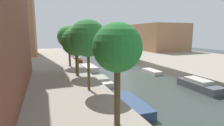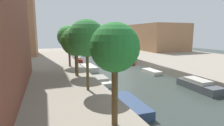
{
  "view_description": "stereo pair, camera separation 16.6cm",
  "coord_description": "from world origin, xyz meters",
  "px_view_note": "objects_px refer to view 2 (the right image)",
  "views": [
    {
      "loc": [
        -9.54,
        -20.96,
        5.31
      ],
      "look_at": [
        -0.04,
        3.88,
        0.81
      ],
      "focal_mm": 28.4,
      "sensor_mm": 36.0,
      "label": 1
    },
    {
      "loc": [
        -9.39,
        -21.02,
        5.31
      ],
      "look_at": [
        -0.04,
        3.88,
        0.81
      ],
      "focal_mm": 28.4,
      "sensor_mm": 36.0,
      "label": 2
    }
  ],
  "objects_px": {
    "street_tree_1": "(87,38)",
    "moored_boat_right_1": "(199,85)",
    "moored_boat_left_4": "(77,60)",
    "street_tree_3": "(69,37)",
    "moored_boat_left_1": "(130,105)",
    "parked_car": "(129,50)",
    "moored_boat_right_2": "(152,72)",
    "street_tree_0": "(115,48)",
    "moored_boat_right_4": "(114,57)",
    "moored_boat_left_2": "(101,81)",
    "moored_boat_right_5": "(102,54)",
    "moored_boat_left_3": "(89,68)",
    "low_block_right": "(157,37)",
    "moored_boat_right_3": "(126,62)",
    "street_tree_2": "(76,42)"
  },
  "relations": [
    {
      "from": "moored_boat_left_1",
      "to": "moored_boat_left_2",
      "type": "relative_size",
      "value": 1.11
    },
    {
      "from": "low_block_right",
      "to": "moored_boat_left_2",
      "type": "height_order",
      "value": "low_block_right"
    },
    {
      "from": "street_tree_1",
      "to": "street_tree_3",
      "type": "bearing_deg",
      "value": 90.0
    },
    {
      "from": "parked_car",
      "to": "moored_boat_right_3",
      "type": "height_order",
      "value": "parked_car"
    },
    {
      "from": "street_tree_0",
      "to": "street_tree_1",
      "type": "xyz_separation_m",
      "value": [
        -0.0,
        5.6,
        0.3
      ]
    },
    {
      "from": "street_tree_3",
      "to": "moored_boat_left_1",
      "type": "distance_m",
      "value": 13.83
    },
    {
      "from": "moored_boat_left_4",
      "to": "moored_boat_right_1",
      "type": "distance_m",
      "value": 22.51
    },
    {
      "from": "moored_boat_right_2",
      "to": "moored_boat_left_1",
      "type": "bearing_deg",
      "value": -130.3
    },
    {
      "from": "moored_boat_right_4",
      "to": "moored_boat_left_2",
      "type": "bearing_deg",
      "value": -115.61
    },
    {
      "from": "street_tree_3",
      "to": "parked_car",
      "type": "xyz_separation_m",
      "value": [
        15.09,
        13.27,
        -3.26
      ]
    },
    {
      "from": "moored_boat_right_4",
      "to": "moored_boat_left_3",
      "type": "bearing_deg",
      "value": -128.03
    },
    {
      "from": "low_block_right",
      "to": "street_tree_0",
      "type": "relative_size",
      "value": 3.06
    },
    {
      "from": "street_tree_1",
      "to": "moored_boat_left_4",
      "type": "xyz_separation_m",
      "value": [
        2.66,
        20.47,
        -4.58
      ]
    },
    {
      "from": "parked_car",
      "to": "moored_boat_left_4",
      "type": "height_order",
      "value": "parked_car"
    },
    {
      "from": "street_tree_3",
      "to": "moored_boat_left_3",
      "type": "bearing_deg",
      "value": 23.33
    },
    {
      "from": "low_block_right",
      "to": "street_tree_3",
      "type": "bearing_deg",
      "value": -146.46
    },
    {
      "from": "street_tree_0",
      "to": "moored_boat_left_2",
      "type": "distance_m",
      "value": 11.29
    },
    {
      "from": "moored_boat_left_2",
      "to": "moored_boat_right_4",
      "type": "height_order",
      "value": "moored_boat_right_4"
    },
    {
      "from": "parked_car",
      "to": "moored_boat_left_1",
      "type": "distance_m",
      "value": 29.03
    },
    {
      "from": "parked_car",
      "to": "moored_boat_right_5",
      "type": "xyz_separation_m",
      "value": [
        -4.9,
        5.24,
        -1.29
      ]
    },
    {
      "from": "moored_boat_right_1",
      "to": "street_tree_0",
      "type": "bearing_deg",
      "value": -154.69
    },
    {
      "from": "street_tree_3",
      "to": "moored_boat_right_1",
      "type": "distance_m",
      "value": 15.97
    },
    {
      "from": "parked_car",
      "to": "moored_boat_right_1",
      "type": "bearing_deg",
      "value": -100.53
    },
    {
      "from": "moored_boat_left_3",
      "to": "moored_boat_right_2",
      "type": "relative_size",
      "value": 1.35
    },
    {
      "from": "street_tree_2",
      "to": "moored_boat_right_1",
      "type": "height_order",
      "value": "street_tree_2"
    },
    {
      "from": "low_block_right",
      "to": "street_tree_0",
      "type": "height_order",
      "value": "low_block_right"
    },
    {
      "from": "moored_boat_left_1",
      "to": "moored_boat_right_3",
      "type": "relative_size",
      "value": 0.91
    },
    {
      "from": "street_tree_0",
      "to": "moored_boat_left_2",
      "type": "height_order",
      "value": "street_tree_0"
    },
    {
      "from": "low_block_right",
      "to": "moored_boat_right_3",
      "type": "distance_m",
      "value": 18.88
    },
    {
      "from": "moored_boat_left_2",
      "to": "moored_boat_right_5",
      "type": "relative_size",
      "value": 1.14
    },
    {
      "from": "parked_car",
      "to": "moored_boat_right_3",
      "type": "distance_m",
      "value": 10.09
    },
    {
      "from": "moored_boat_left_1",
      "to": "moored_boat_right_1",
      "type": "relative_size",
      "value": 0.95
    },
    {
      "from": "street_tree_3",
      "to": "moored_boat_right_1",
      "type": "height_order",
      "value": "street_tree_3"
    },
    {
      "from": "street_tree_1",
      "to": "street_tree_2",
      "type": "xyz_separation_m",
      "value": [
        0.0,
        5.03,
        -0.48
      ]
    },
    {
      "from": "street_tree_0",
      "to": "street_tree_2",
      "type": "height_order",
      "value": "street_tree_2"
    },
    {
      "from": "street_tree_2",
      "to": "moored_boat_left_1",
      "type": "bearing_deg",
      "value": -71.51
    },
    {
      "from": "moored_boat_left_3",
      "to": "moored_boat_right_1",
      "type": "relative_size",
      "value": 0.92
    },
    {
      "from": "street_tree_0",
      "to": "moored_boat_right_2",
      "type": "xyz_separation_m",
      "value": [
        10.23,
        12.48,
        -4.4
      ]
    },
    {
      "from": "street_tree_1",
      "to": "moored_boat_right_1",
      "type": "distance_m",
      "value": 11.49
    },
    {
      "from": "street_tree_0",
      "to": "moored_boat_right_1",
      "type": "height_order",
      "value": "street_tree_0"
    },
    {
      "from": "moored_boat_left_3",
      "to": "moored_boat_right_3",
      "type": "relative_size",
      "value": 0.88
    },
    {
      "from": "low_block_right",
      "to": "moored_boat_left_1",
      "type": "height_order",
      "value": "low_block_right"
    },
    {
      "from": "parked_car",
      "to": "moored_boat_left_2",
      "type": "bearing_deg",
      "value": -123.35
    },
    {
      "from": "moored_boat_right_4",
      "to": "street_tree_0",
      "type": "bearing_deg",
      "value": -111.3
    },
    {
      "from": "moored_boat_left_2",
      "to": "moored_boat_left_3",
      "type": "height_order",
      "value": "moored_boat_left_2"
    },
    {
      "from": "street_tree_0",
      "to": "parked_car",
      "type": "height_order",
      "value": "street_tree_0"
    },
    {
      "from": "moored_boat_left_1",
      "to": "moored_boat_right_2",
      "type": "relative_size",
      "value": 1.39
    },
    {
      "from": "moored_boat_right_3",
      "to": "moored_boat_left_1",
      "type": "bearing_deg",
      "value": -114.45
    },
    {
      "from": "moored_boat_left_3",
      "to": "low_block_right",
      "type": "bearing_deg",
      "value": 34.72
    },
    {
      "from": "moored_boat_left_4",
      "to": "moored_boat_right_4",
      "type": "distance_m",
      "value": 8.15
    }
  ]
}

